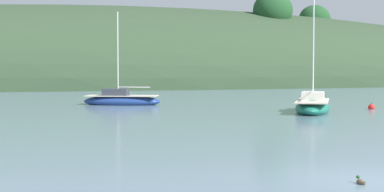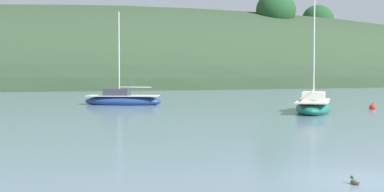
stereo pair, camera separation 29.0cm
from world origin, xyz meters
name	(u,v)px [view 1 (the left image)]	position (x,y,z in m)	size (l,w,h in m)	color
ground_plane	(379,181)	(0.00, 0.00, 0.00)	(400.00, 400.00, 0.00)	slate
far_shoreline_hill	(101,85)	(-0.02, 72.41, 0.04)	(150.00, 36.00, 24.19)	#2D422B
sailboat_black_sloop	(121,100)	(-2.59, 31.35, 0.36)	(6.10, 3.79, 7.12)	navy
sailboat_navy_dinghy	(313,106)	(8.18, 21.32, 0.38)	(4.77, 6.52, 8.37)	#196B56
mooring_buoy_inner	(371,107)	(13.21, 22.84, 0.12)	(0.44, 0.44, 0.54)	red
duck_lone_left	(361,182)	(-0.66, -0.24, 0.05)	(0.19, 0.42, 0.24)	brown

